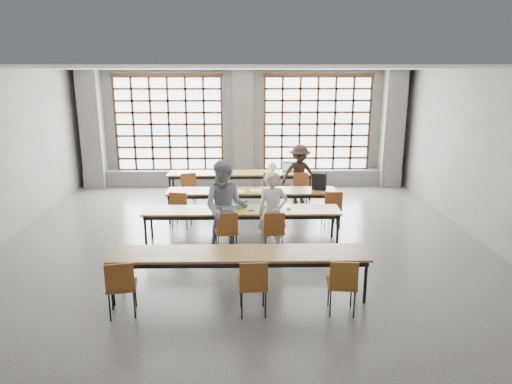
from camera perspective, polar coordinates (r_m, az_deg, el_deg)
floor at (r=9.16m, az=-1.77°, el=-7.30°), size 11.00×11.00×0.00m
ceiling at (r=8.49m, az=-1.96°, el=15.15°), size 11.00×11.00×0.00m
wall_back at (r=14.09m, az=-1.60°, el=7.91°), size 10.00×0.00×10.00m
wall_front at (r=3.44m, az=-2.98°, el=-14.91°), size 10.00×0.00×10.00m
wall_right at (r=9.94m, az=28.39°, el=3.18°), size 0.00×11.00×11.00m
column_left at (r=14.56m, az=-19.76°, el=7.28°), size 0.60×0.55×3.50m
column_mid at (r=13.81m, az=-1.60°, el=7.77°), size 0.60×0.55×3.50m
column_right at (r=14.49m, az=16.65°, el=7.49°), size 0.60×0.55×3.50m
window_left at (r=14.19m, az=-10.82°, el=8.32°), size 3.32×0.12×3.00m
window_right at (r=14.16m, az=7.64°, el=8.43°), size 3.32×0.12×3.00m
sill_ledge at (r=14.15m, az=-1.56°, el=1.77°), size 9.80×0.35×0.50m
desk_row_a at (r=12.71m, az=-1.99°, el=2.17°), size 4.00×0.70×0.73m
desk_row_b at (r=10.80m, az=-0.52°, el=-0.11°), size 4.00×0.70×0.73m
desk_row_c at (r=9.32m, az=-1.77°, el=-2.56°), size 4.00×0.70×0.73m
desk_row_d at (r=7.18m, az=-2.07°, el=-8.03°), size 4.00×0.70×0.73m
chair_back_left at (r=12.23m, az=-8.50°, el=0.89°), size 0.52×0.52×0.88m
chair_back_mid at (r=12.14m, az=1.78°, el=0.95°), size 0.45×0.46×0.88m
chair_back_right at (r=12.21m, az=5.53°, el=0.96°), size 0.44×0.45×0.88m
chair_mid_left at (r=10.34m, az=-9.46°, el=-1.74°), size 0.49×0.49×0.88m
chair_mid_centre at (r=10.24m, az=1.79°, el=-1.70°), size 0.45×0.45×0.88m
chair_mid_right at (r=10.41m, az=9.50°, el=-1.64°), size 0.44×0.44×0.88m
chair_front_left at (r=8.78m, az=-3.68°, el=-4.60°), size 0.49×0.49×0.88m
chair_front_right at (r=8.78m, az=2.18°, el=-4.57°), size 0.46×0.47×0.88m
chair_near_left at (r=6.90m, az=-16.53°, el=-10.83°), size 0.49×0.49×0.88m
chair_near_mid at (r=6.66m, az=-0.35°, el=-11.15°), size 0.44×0.45×0.88m
chair_near_right at (r=6.80m, az=10.77°, el=-10.86°), size 0.46×0.46×0.88m
student_male at (r=8.82m, az=2.10°, el=-2.61°), size 0.63×0.45×1.62m
student_female at (r=8.78m, az=-3.78°, el=-1.96°), size 0.97×0.79×1.84m
student_back at (r=12.27m, az=5.47°, el=2.25°), size 1.11×0.76×1.58m
laptop_front at (r=9.40m, az=1.70°, el=-1.61°), size 0.44×0.40×0.26m
laptop_back at (r=12.84m, az=4.06°, el=2.85°), size 0.36×0.31×0.26m
mouse at (r=9.32m, az=4.08°, el=-2.07°), size 0.11×0.09×0.04m
green_box at (r=9.37m, az=-2.08°, el=-1.77°), size 0.27×0.17×0.09m
phone at (r=9.21m, az=-0.66°, el=-2.31°), size 0.14×0.09×0.01m
paper_sheet_a at (r=10.85m, az=-3.69°, el=0.28°), size 0.31×0.23×0.00m
paper_sheet_b at (r=10.74m, az=-2.12°, el=0.16°), size 0.36×0.31×0.00m
paper_sheet_c at (r=10.79m, az=0.01°, el=0.23°), size 0.34×0.28×0.00m
backpack at (r=10.92m, az=7.90°, el=1.35°), size 0.37×0.30×0.40m
plastic_bag at (r=12.73m, az=2.07°, el=3.16°), size 0.29×0.24×0.29m
red_pouch at (r=6.99m, az=-16.46°, el=-10.82°), size 0.20×0.08×0.06m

